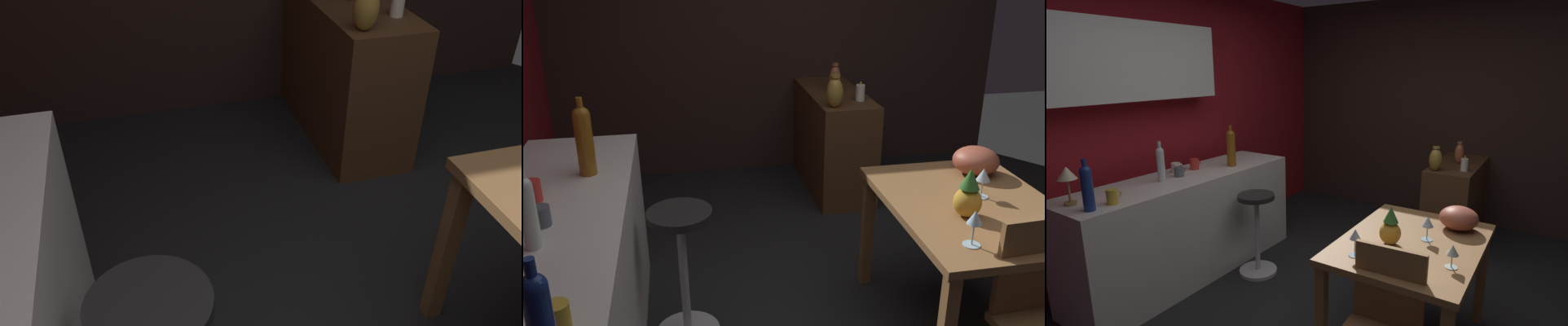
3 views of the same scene
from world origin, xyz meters
TOP-DOWN VIEW (x-y plane):
  - sideboard_cabinet at (1.97, -0.25)m, footprint 1.10×0.44m
  - pillar_candle_tall at (1.67, -0.36)m, footprint 0.07×0.07m
  - vase_brass at (1.53, -0.12)m, footprint 0.12×0.12m

SIDE VIEW (x-z plane):
  - sideboard_cabinet at x=1.97m, z-range 0.00..0.82m
  - pillar_candle_tall at x=1.67m, z-range 0.81..0.95m
  - vase_brass at x=1.53m, z-range 0.81..1.05m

